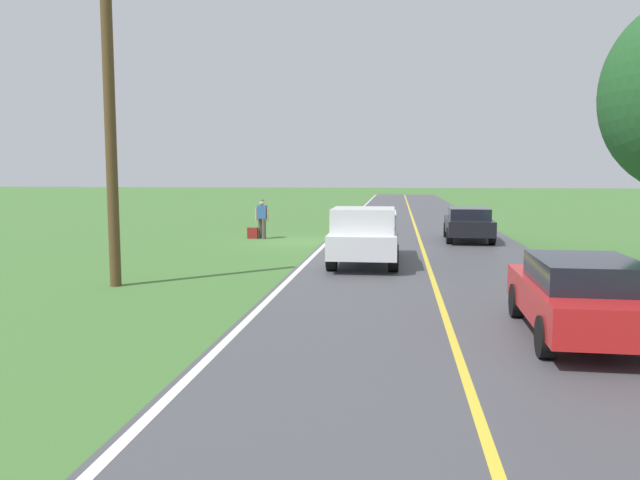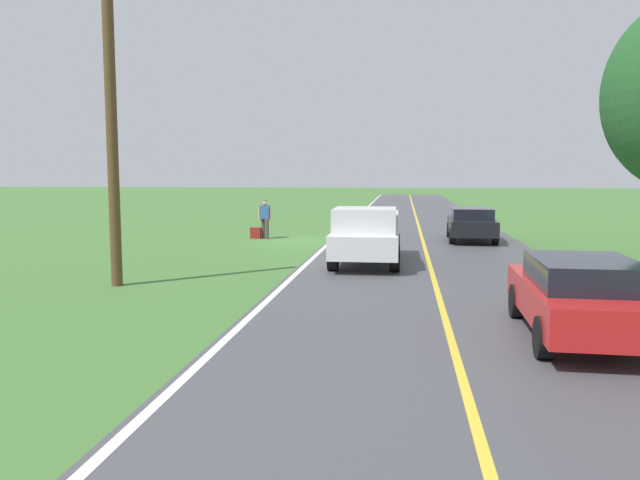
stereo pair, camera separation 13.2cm
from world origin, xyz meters
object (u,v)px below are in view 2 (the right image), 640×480
(hitchhiker_walking, at_px, (265,216))
(utility_pole_roadside, at_px, (112,129))
(suitcase_carried, at_px, (256,233))
(sedan_mid_oncoming, at_px, (581,295))
(pickup_truck_passing, at_px, (366,234))
(sedan_near_oncoming, at_px, (471,223))

(hitchhiker_walking, relative_size, utility_pole_roadside, 0.22)
(suitcase_carried, height_order, sedan_mid_oncoming, sedan_mid_oncoming)
(hitchhiker_walking, bearing_deg, utility_pole_roadside, 84.13)
(pickup_truck_passing, bearing_deg, hitchhiker_walking, -55.96)
(suitcase_carried, relative_size, utility_pole_roadside, 0.06)
(hitchhiker_walking, xyz_separation_m, utility_pole_roadside, (1.21, 11.82, 2.97))
(hitchhiker_walking, distance_m, utility_pole_roadside, 12.24)
(utility_pole_roadside, bearing_deg, sedan_mid_oncoming, 160.05)
(suitcase_carried, height_order, utility_pole_roadside, utility_pole_roadside)
(suitcase_carried, height_order, pickup_truck_passing, pickup_truck_passing)
(sedan_near_oncoming, bearing_deg, suitcase_carried, 1.66)
(pickup_truck_passing, relative_size, utility_pole_roadside, 0.69)
(sedan_near_oncoming, bearing_deg, pickup_truck_passing, 61.54)
(hitchhiker_walking, distance_m, pickup_truck_passing, 8.69)
(suitcase_carried, distance_m, sedan_near_oncoming, 9.33)
(sedan_mid_oncoming, xyz_separation_m, utility_pole_roadside, (10.28, -3.73, 3.19))
(pickup_truck_passing, distance_m, utility_pole_roadside, 8.19)
(hitchhiker_walking, relative_size, suitcase_carried, 3.57)
(sedan_near_oncoming, distance_m, sedan_mid_oncoming, 15.76)
(hitchhiker_walking, xyz_separation_m, sedan_mid_oncoming, (-9.07, 15.55, -0.23))
(pickup_truck_passing, relative_size, sedan_near_oncoming, 1.21)
(suitcase_carried, xyz_separation_m, utility_pole_roadside, (0.79, 11.76, 3.70))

